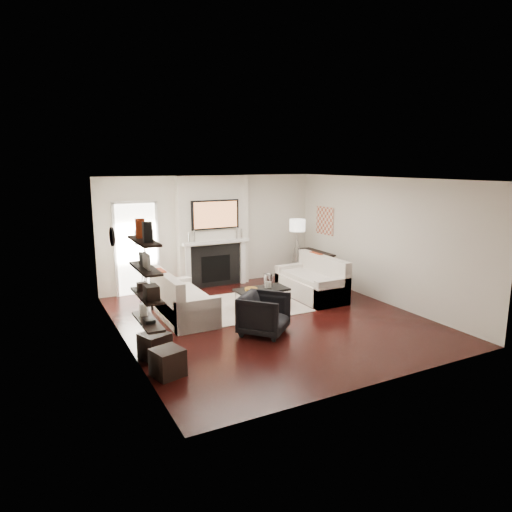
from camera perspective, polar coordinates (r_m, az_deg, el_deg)
name	(u,v)px	position (r m, az deg, el deg)	size (l,w,h in m)	color
room_envelope	(271,251)	(8.62, 1.84, 0.60)	(6.00, 6.00, 6.00)	black
chimney_breast	(213,232)	(11.18, -5.38, 3.06)	(1.80, 0.25, 2.70)	silver
fireplace_surround	(216,266)	(11.21, -5.04, -1.22)	(1.30, 0.02, 1.04)	black
firebox	(216,269)	(11.22, -5.03, -1.58)	(0.75, 0.02, 0.65)	black
mantel_pilaster_l	(188,268)	(10.93, -8.47, -1.47)	(0.12, 0.08, 1.10)	white
mantel_pilaster_r	(243,262)	(11.46, -1.66, -0.75)	(0.12, 0.08, 1.10)	white
mantel_shelf	(216,242)	(11.05, -5.00, 1.76)	(1.70, 0.18, 0.07)	white
tv_body	(215,215)	(10.98, -5.11, 5.18)	(1.20, 0.06, 0.70)	black
tv_screen	(216,215)	(10.95, -5.04, 5.16)	(1.10, 0.01, 0.62)	#BF723F
candlestick_l_tall	(194,236)	(10.84, -7.72, 2.50)	(0.04, 0.04, 0.30)	silver
candlestick_l_short	(189,238)	(10.80, -8.37, 2.29)	(0.04, 0.04, 0.24)	silver
candlestick_r_tall	(237,233)	(11.25, -2.44, 2.92)	(0.04, 0.04, 0.30)	silver
candlestick_r_short	(241,234)	(11.31, -1.84, 2.82)	(0.04, 0.04, 0.24)	silver
hallway_panel	(137,249)	(10.79, -14.70, 0.81)	(0.90, 0.02, 2.10)	white
door_trim_l	(115,251)	(10.68, -17.19, 0.57)	(0.06, 0.06, 2.16)	white
door_trim_r	(157,248)	(10.88, -12.22, 1.02)	(0.06, 0.06, 2.16)	white
door_trim_top	(134,202)	(10.63, -14.97, 6.52)	(1.02, 0.06, 0.06)	white
rug	(238,307)	(9.71, -2.22, -6.34)	(2.60, 2.00, 0.01)	#B8A697
loveseat_left_base	(184,307)	(9.10, -9.01, -6.37)	(0.85, 1.80, 0.42)	beige
loveseat_left_back	(167,294)	(8.91, -11.12, -4.70)	(0.18, 1.80, 0.80)	beige
loveseat_left_arm_n	(198,315)	(8.34, -7.24, -7.33)	(0.85, 0.18, 0.60)	beige
loveseat_left_arm_s	(171,293)	(9.81, -10.54, -4.55)	(0.85, 0.18, 0.60)	beige
loveseat_left_cushion	(186,294)	(9.04, -8.76, -4.76)	(0.63, 1.44, 0.10)	beige
pillow_left_orange	(162,280)	(9.14, -11.70, -3.00)	(0.10, 0.42, 0.42)	maroon
pillow_left_charcoal	(171,288)	(8.58, -10.60, -3.96)	(0.10, 0.40, 0.40)	black
loveseat_right_base	(311,288)	(10.42, 6.85, -4.00)	(0.85, 1.80, 0.42)	beige
loveseat_right_back	(323,273)	(10.53, 8.40, -2.10)	(0.18, 1.80, 0.80)	beige
loveseat_right_arm_n	(332,293)	(9.77, 9.54, -4.59)	(0.85, 0.18, 0.60)	beige
loveseat_right_arm_s	(292,276)	(11.06, 4.50, -2.57)	(0.85, 0.18, 0.60)	beige
loveseat_right_cushion	(309,277)	(10.33, 6.65, -2.64)	(0.63, 1.44, 0.10)	beige
pillow_right_orange	(316,262)	(10.73, 7.50, -0.71)	(0.10, 0.42, 0.42)	maroon
pillow_right_charcoal	(331,267)	(10.25, 9.41, -1.39)	(0.10, 0.40, 0.40)	black
coffee_table	(262,290)	(9.52, 0.72, -4.22)	(1.10, 0.55, 0.04)	black
coffee_leg_nw	(245,305)	(9.18, -1.40, -6.20)	(0.02, 0.02, 0.38)	silver
coffee_leg_ne	(288,299)	(9.64, 3.97, -5.36)	(0.02, 0.02, 0.38)	silver
coffee_leg_sw	(236,300)	(9.56, -2.57, -5.48)	(0.02, 0.02, 0.38)	silver
coffee_leg_se	(277,294)	(10.00, 2.66, -4.71)	(0.02, 0.02, 0.38)	silver
hurricane_glass	(268,281)	(9.55, 1.52, -3.18)	(0.18, 0.18, 0.32)	white
hurricane_candle	(268,284)	(9.57, 1.51, -3.56)	(0.09, 0.09, 0.13)	white
copper_bowl	(251,289)	(9.40, -0.63, -4.14)	(0.26, 0.26, 0.04)	#A36D1B
armchair	(264,312)	(8.13, 1.02, -7.02)	(0.77, 0.72, 0.80)	black
lamp_left_post	(146,276)	(10.14, -13.58, -2.41)	(0.02, 0.02, 1.20)	silver
lamp_left_shade	(144,237)	(9.97, -13.81, 2.34)	(0.40, 0.40, 0.30)	white
lamp_left_leg_a	(151,275)	(10.16, -12.98, -2.35)	(0.02, 0.02, 1.25)	silver
lamp_left_leg_b	(142,275)	(10.21, -14.01, -2.32)	(0.02, 0.02, 1.25)	silver
lamp_left_leg_c	(145,277)	(10.03, -13.75, -2.56)	(0.02, 0.02, 1.25)	silver
lamp_right_post	(297,258)	(11.72, 5.12, -0.27)	(0.02, 0.02, 1.20)	silver
lamp_right_shade	(297,225)	(11.58, 5.19, 3.86)	(0.40, 0.40, 0.30)	white
lamp_right_leg_a	(300,258)	(11.78, 5.57, -0.21)	(0.02, 0.02, 1.25)	silver
lamp_right_leg_b	(293,258)	(11.77, 4.64, -0.21)	(0.02, 0.02, 1.25)	silver
lamp_right_leg_c	(297,259)	(11.62, 5.14, -0.38)	(0.02, 0.02, 1.25)	silver
console_top	(316,252)	(11.88, 7.56, 0.48)	(0.35, 1.20, 0.04)	black
console_leg_n	(329,271)	(11.52, 9.08, -1.82)	(0.30, 0.04, 0.71)	black
console_leg_s	(304,262)	(12.40, 6.07, -0.79)	(0.30, 0.04, 0.71)	black
wall_art	(325,221)	(11.76, 8.62, 4.38)	(0.03, 0.70, 0.70)	tan
shelf_bottom	(148,322)	(6.95, -13.36, -7.97)	(0.25, 1.00, 0.04)	black
shelf_lower	(147,295)	(6.83, -13.51, -4.80)	(0.25, 1.00, 0.04)	black
shelf_upper	(145,269)	(6.73, -13.67, -1.53)	(0.25, 1.00, 0.04)	black
shelf_top	(144,241)	(6.65, -13.83, 1.83)	(0.25, 1.00, 0.04)	black
decor_magfile_a	(147,232)	(6.41, -13.42, 2.92)	(0.12, 0.10, 0.28)	black
decor_magfile_b	(140,228)	(6.81, -14.27, 3.37)	(0.12, 0.10, 0.28)	maroon
decor_frame_a	(146,261)	(6.62, -13.54, -0.61)	(0.04, 0.30, 0.22)	white
decor_frame_b	(142,259)	(6.87, -14.07, -0.36)	(0.04, 0.22, 0.18)	black
decor_wine_rack	(151,292)	(6.53, -12.94, -4.46)	(0.18, 0.25, 0.20)	black
decor_box_small	(142,286)	(7.03, -14.02, -3.69)	(0.15, 0.12, 0.12)	black
decor_books	(149,320)	(6.86, -13.21, -7.83)	(0.14, 0.20, 0.05)	black
decor_box_tall	(143,310)	(7.15, -13.90, -6.53)	(0.10, 0.10, 0.18)	white
clock_rim	(112,237)	(8.50, -17.55, 2.31)	(0.34, 0.34, 0.04)	black
clock_face	(113,237)	(8.51, -17.39, 2.32)	(0.29, 0.29, 0.01)	white
ottoman_near	(155,346)	(7.39, -12.53, -10.88)	(0.40, 0.40, 0.40)	black
ottoman_far	(168,362)	(6.78, -10.97, -12.92)	(0.40, 0.40, 0.40)	black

